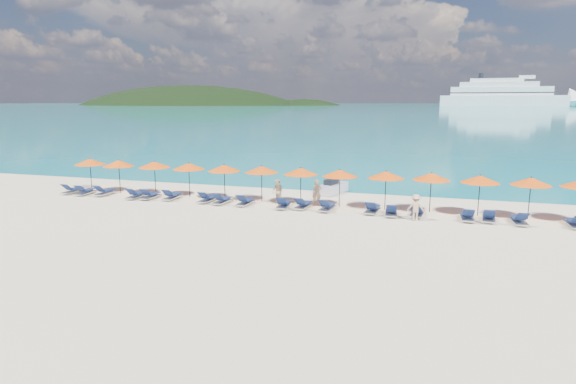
# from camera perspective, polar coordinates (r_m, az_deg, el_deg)

# --- Properties ---
(ground) EXTENTS (1400.00, 1400.00, 0.00)m
(ground) POSITION_cam_1_polar(r_m,az_deg,el_deg) (24.03, -2.10, -4.10)
(ground) COLOR beige
(sea) EXTENTS (1600.00, 1300.00, 0.01)m
(sea) POSITION_cam_1_polar(r_m,az_deg,el_deg) (682.00, 16.64, 9.86)
(sea) COLOR #1FA9B2
(sea) RESTS_ON ground
(headland_main) EXTENTS (374.00, 242.00, 126.50)m
(headland_main) POSITION_cam_1_polar(r_m,az_deg,el_deg) (642.15, -11.72, 6.65)
(headland_main) COLOR black
(headland_main) RESTS_ON ground
(headland_small) EXTENTS (162.00, 126.00, 85.50)m
(headland_small) POSITION_cam_1_polar(r_m,az_deg,el_deg) (604.30, 1.89, 6.90)
(headland_small) COLOR black
(headland_small) RESTS_ON ground
(cruise_ship) EXTENTS (149.04, 34.60, 41.12)m
(cruise_ship) POSITION_cam_1_polar(r_m,az_deg,el_deg) (563.52, 25.39, 10.26)
(cruise_ship) COLOR white
(cruise_ship) RESTS_ON ground
(jetski) EXTENTS (1.74, 2.90, 0.97)m
(jetski) POSITION_cam_1_polar(r_m,az_deg,el_deg) (32.53, 5.30, 0.53)
(jetski) COLOR silver
(jetski) RESTS_ON ground
(beachgoer_a) EXTENTS (0.65, 0.53, 1.54)m
(beachgoer_a) POSITION_cam_1_polar(r_m,az_deg,el_deg) (28.70, 3.44, -0.07)
(beachgoer_a) COLOR tan
(beachgoer_a) RESTS_ON ground
(beachgoer_b) EXTENTS (0.86, 0.79, 1.54)m
(beachgoer_b) POSITION_cam_1_polar(r_m,az_deg,el_deg) (28.90, -1.25, 0.02)
(beachgoer_b) COLOR tan
(beachgoer_b) RESTS_ON ground
(beachgoer_c) EXTENTS (0.93, 0.47, 1.40)m
(beachgoer_c) POSITION_cam_1_polar(r_m,az_deg,el_deg) (25.83, 14.89, -1.80)
(beachgoer_c) COLOR tan
(beachgoer_c) RESTS_ON ground
(umbrella_0) EXTENTS (2.10, 2.10, 2.28)m
(umbrella_0) POSITION_cam_1_polar(r_m,az_deg,el_deg) (35.88, -22.44, 3.33)
(umbrella_0) COLOR black
(umbrella_0) RESTS_ON ground
(umbrella_1) EXTENTS (2.10, 2.10, 2.28)m
(umbrella_1) POSITION_cam_1_polar(r_m,az_deg,el_deg) (34.27, -19.45, 3.22)
(umbrella_1) COLOR black
(umbrella_1) RESTS_ON ground
(umbrella_2) EXTENTS (2.10, 2.10, 2.28)m
(umbrella_2) POSITION_cam_1_polar(r_m,az_deg,el_deg) (32.89, -15.56, 3.15)
(umbrella_2) COLOR black
(umbrella_2) RESTS_ON ground
(umbrella_3) EXTENTS (2.10, 2.10, 2.28)m
(umbrella_3) POSITION_cam_1_polar(r_m,az_deg,el_deg) (31.56, -11.69, 3.01)
(umbrella_3) COLOR black
(umbrella_3) RESTS_ON ground
(umbrella_4) EXTENTS (2.10, 2.10, 2.28)m
(umbrella_4) POSITION_cam_1_polar(r_m,az_deg,el_deg) (30.34, -7.57, 2.83)
(umbrella_4) COLOR black
(umbrella_4) RESTS_ON ground
(umbrella_5) EXTENTS (2.10, 2.10, 2.28)m
(umbrella_5) POSITION_cam_1_polar(r_m,az_deg,el_deg) (29.57, -3.15, 2.71)
(umbrella_5) COLOR black
(umbrella_5) RESTS_ON ground
(umbrella_6) EXTENTS (2.10, 2.10, 2.28)m
(umbrella_6) POSITION_cam_1_polar(r_m,az_deg,el_deg) (28.70, 1.53, 2.47)
(umbrella_6) COLOR black
(umbrella_6) RESTS_ON ground
(umbrella_7) EXTENTS (2.10, 2.10, 2.28)m
(umbrella_7) POSITION_cam_1_polar(r_m,az_deg,el_deg) (28.11, 6.16, 2.24)
(umbrella_7) COLOR black
(umbrella_7) RESTS_ON ground
(umbrella_8) EXTENTS (2.10, 2.10, 2.28)m
(umbrella_8) POSITION_cam_1_polar(r_m,az_deg,el_deg) (27.88, 11.54, 2.01)
(umbrella_8) COLOR black
(umbrella_8) RESTS_ON ground
(umbrella_9) EXTENTS (2.10, 2.10, 2.28)m
(umbrella_9) POSITION_cam_1_polar(r_m,az_deg,el_deg) (27.86, 16.63, 1.77)
(umbrella_9) COLOR black
(umbrella_9) RESTS_ON ground
(umbrella_10) EXTENTS (2.10, 2.10, 2.28)m
(umbrella_10) POSITION_cam_1_polar(r_m,az_deg,el_deg) (27.81, 21.82, 1.42)
(umbrella_10) COLOR black
(umbrella_10) RESTS_ON ground
(umbrella_11) EXTENTS (2.10, 2.10, 2.28)m
(umbrella_11) POSITION_cam_1_polar(r_m,az_deg,el_deg) (28.11, 26.86, 1.12)
(umbrella_11) COLOR black
(umbrella_11) RESTS_ON ground
(lounger_0) EXTENTS (0.62, 1.70, 0.66)m
(lounger_0) POSITION_cam_1_polar(r_m,az_deg,el_deg) (35.50, -24.18, 0.22)
(lounger_0) COLOR silver
(lounger_0) RESTS_ON ground
(lounger_1) EXTENTS (0.76, 1.75, 0.66)m
(lounger_1) POSITION_cam_1_polar(r_m,az_deg,el_deg) (34.63, -22.89, 0.07)
(lounger_1) COLOR silver
(lounger_1) RESTS_ON ground
(lounger_2) EXTENTS (0.62, 1.70, 0.66)m
(lounger_2) POSITION_cam_1_polar(r_m,az_deg,el_deg) (33.98, -20.91, 0.02)
(lounger_2) COLOR silver
(lounger_2) RESTS_ON ground
(lounger_3) EXTENTS (0.74, 1.74, 0.66)m
(lounger_3) POSITION_cam_1_polar(r_m,az_deg,el_deg) (32.24, -17.57, -0.32)
(lounger_3) COLOR silver
(lounger_3) RESTS_ON ground
(lounger_4) EXTENTS (0.62, 1.70, 0.66)m
(lounger_4) POSITION_cam_1_polar(r_m,az_deg,el_deg) (31.82, -15.99, -0.37)
(lounger_4) COLOR silver
(lounger_4) RESTS_ON ground
(lounger_5) EXTENTS (0.69, 1.72, 0.66)m
(lounger_5) POSITION_cam_1_polar(r_m,az_deg,el_deg) (31.26, -13.60, -0.46)
(lounger_5) COLOR silver
(lounger_5) RESTS_ON ground
(lounger_6) EXTENTS (0.68, 1.72, 0.66)m
(lounger_6) POSITION_cam_1_polar(r_m,az_deg,el_deg) (30.02, -9.50, -0.76)
(lounger_6) COLOR silver
(lounger_6) RESTS_ON ground
(lounger_7) EXTENTS (0.76, 1.75, 0.66)m
(lounger_7) POSITION_cam_1_polar(r_m,az_deg,el_deg) (29.41, -7.79, -0.95)
(lounger_7) COLOR silver
(lounger_7) RESTS_ON ground
(lounger_8) EXTENTS (0.67, 1.72, 0.66)m
(lounger_8) POSITION_cam_1_polar(r_m,az_deg,el_deg) (28.87, -5.09, -1.11)
(lounger_8) COLOR silver
(lounger_8) RESTS_ON ground
(lounger_9) EXTENTS (0.75, 1.74, 0.66)m
(lounger_9) POSITION_cam_1_polar(r_m,az_deg,el_deg) (27.97, -0.54, -1.46)
(lounger_9) COLOR silver
(lounger_9) RESTS_ON ground
(lounger_10) EXTENTS (0.77, 1.75, 0.66)m
(lounger_10) POSITION_cam_1_polar(r_m,az_deg,el_deg) (27.87, 1.79, -1.51)
(lounger_10) COLOR silver
(lounger_10) RESTS_ON ground
(lounger_11) EXTENTS (0.78, 1.75, 0.66)m
(lounger_11) POSITION_cam_1_polar(r_m,az_deg,el_deg) (27.38, 4.65, -1.76)
(lounger_11) COLOR silver
(lounger_11) RESTS_ON ground
(lounger_12) EXTENTS (0.78, 1.75, 0.66)m
(lounger_12) POSITION_cam_1_polar(r_m,az_deg,el_deg) (27.14, 9.98, -2.00)
(lounger_12) COLOR silver
(lounger_12) RESTS_ON ground
(lounger_13) EXTENTS (0.76, 1.75, 0.66)m
(lounger_13) POSITION_cam_1_polar(r_m,az_deg,el_deg) (26.74, 12.13, -2.27)
(lounger_13) COLOR silver
(lounger_13) RESTS_ON ground
(lounger_14) EXTENTS (0.77, 1.75, 0.66)m
(lounger_14) POSITION_cam_1_polar(r_m,az_deg,el_deg) (26.96, 15.07, -2.30)
(lounger_14) COLOR silver
(lounger_14) RESTS_ON ground
(lounger_15) EXTENTS (0.68, 1.72, 0.66)m
(lounger_15) POSITION_cam_1_polar(r_m,az_deg,el_deg) (26.82, 20.49, -2.69)
(lounger_15) COLOR silver
(lounger_15) RESTS_ON ground
(lounger_16) EXTENTS (0.75, 1.74, 0.66)m
(lounger_16) POSITION_cam_1_polar(r_m,az_deg,el_deg) (27.02, 22.71, -2.75)
(lounger_16) COLOR silver
(lounger_16) RESTS_ON ground
(lounger_17) EXTENTS (0.79, 1.75, 0.66)m
(lounger_17) POSITION_cam_1_polar(r_m,az_deg,el_deg) (27.06, 25.69, -2.96)
(lounger_17) COLOR silver
(lounger_17) RESTS_ON ground
(lounger_18) EXTENTS (0.68, 1.72, 0.66)m
(lounger_18) POSITION_cam_1_polar(r_m,az_deg,el_deg) (27.66, 30.89, -3.16)
(lounger_18) COLOR silver
(lounger_18) RESTS_ON ground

